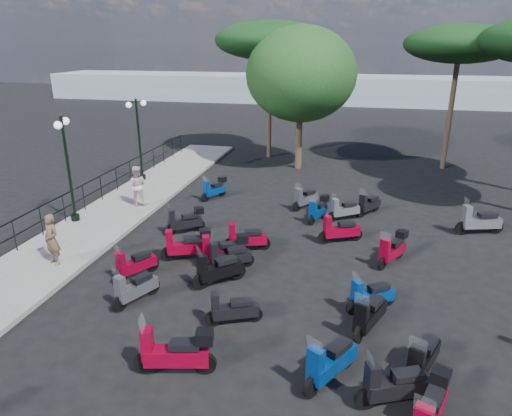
% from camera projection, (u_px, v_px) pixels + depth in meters
% --- Properties ---
extents(ground, '(120.00, 120.00, 0.00)m').
position_uv_depth(ground, '(233.00, 292.00, 13.23)').
color(ground, black).
rests_on(ground, ground).
extents(sidewalk, '(3.00, 30.00, 0.15)m').
position_uv_depth(sidewalk, '(89.00, 231.00, 17.30)').
color(sidewalk, slate).
rests_on(sidewalk, ground).
extents(railing, '(0.04, 26.04, 1.10)m').
position_uv_depth(railing, '(52.00, 209.00, 17.10)').
color(railing, black).
rests_on(railing, sidewalk).
extents(lamp_post_1, '(0.58, 1.16, 4.11)m').
position_uv_depth(lamp_post_1, '(68.00, 163.00, 17.30)').
color(lamp_post_1, black).
rests_on(lamp_post_1, sidewalk).
extents(lamp_post_2, '(0.64, 1.13, 4.07)m').
position_uv_depth(lamp_post_2, '(139.00, 134.00, 22.70)').
color(lamp_post_2, black).
rests_on(lamp_post_2, sidewalk).
extents(woman, '(0.72, 0.61, 1.67)m').
position_uv_depth(woman, '(52.00, 240.00, 14.29)').
color(woman, brown).
rests_on(woman, sidewalk).
extents(pedestrian_far, '(0.99, 0.86, 1.73)m').
position_uv_depth(pedestrian_far, '(137.00, 186.00, 19.51)').
color(pedestrian_far, beige).
rests_on(pedestrian_far, sidewalk).
extents(scooter_2, '(0.84, 1.48, 1.27)m').
position_uv_depth(scooter_2, '(135.00, 289.00, 12.53)').
color(scooter_2, black).
rests_on(scooter_2, ground).
extents(scooter_3, '(0.96, 1.37, 1.25)m').
position_uv_depth(scooter_3, '(135.00, 265.00, 13.89)').
color(scooter_3, black).
rests_on(scooter_3, ground).
extents(scooter_4, '(1.34, 1.07, 1.25)m').
position_uv_depth(scooter_4, '(185.00, 221.00, 17.14)').
color(scooter_4, black).
rests_on(scooter_4, ground).
extents(scooter_5, '(0.87, 1.40, 1.21)m').
position_uv_depth(scooter_5, '(214.00, 189.00, 20.89)').
color(scooter_5, black).
rests_on(scooter_5, ground).
extents(scooter_8, '(1.35, 1.26, 1.38)m').
position_uv_depth(scooter_8, '(218.00, 270.00, 13.46)').
color(scooter_8, black).
rests_on(scooter_8, ground).
extents(scooter_9, '(1.62, 0.89, 1.37)m').
position_uv_depth(scooter_9, '(224.00, 251.00, 14.61)').
color(scooter_9, black).
rests_on(scooter_9, ground).
extents(scooter_10, '(1.59, 0.71, 1.30)m').
position_uv_depth(scooter_10, '(246.00, 238.00, 15.69)').
color(scooter_10, black).
rests_on(scooter_10, ground).
extents(scooter_11, '(0.96, 1.39, 1.27)m').
position_uv_depth(scooter_11, '(305.00, 199.00, 19.69)').
color(scooter_11, black).
rests_on(scooter_11, ground).
extents(scooter_13, '(1.79, 0.69, 1.44)m').
position_uv_depth(scooter_13, '(175.00, 353.00, 9.80)').
color(scooter_13, black).
rests_on(scooter_13, ground).
extents(scooter_14, '(1.42, 0.76, 1.20)m').
position_uv_depth(scooter_14, '(232.00, 310.00, 11.58)').
color(scooter_14, black).
rests_on(scooter_14, ground).
extents(scooter_15, '(1.40, 0.99, 1.29)m').
position_uv_depth(scooter_15, '(228.00, 257.00, 14.34)').
color(scooter_15, black).
rests_on(scooter_15, ground).
extents(scooter_16, '(1.56, 0.89, 1.33)m').
position_uv_depth(scooter_16, '(340.00, 230.00, 16.32)').
color(scooter_16, black).
rests_on(scooter_16, ground).
extents(scooter_17, '(1.31, 0.97, 1.22)m').
position_uv_depth(scooter_17, '(344.00, 210.00, 18.40)').
color(scooter_17, black).
rests_on(scooter_17, ground).
extents(scooter_19, '(1.59, 0.84, 1.34)m').
position_uv_depth(scooter_19, '(394.00, 386.00, 8.96)').
color(scooter_19, black).
rests_on(scooter_19, ground).
extents(scooter_20, '(1.06, 1.57, 1.41)m').
position_uv_depth(scooter_20, '(330.00, 363.00, 9.57)').
color(scooter_20, black).
rests_on(scooter_20, ground).
extents(scooter_21, '(1.33, 1.01, 1.25)m').
position_uv_depth(scooter_21, '(370.00, 296.00, 12.17)').
color(scooter_21, black).
rests_on(scooter_21, ground).
extents(scooter_22, '(0.74, 1.45, 1.21)m').
position_uv_depth(scooter_22, '(318.00, 210.00, 18.34)').
color(scooter_22, black).
rests_on(scooter_22, ground).
extents(scooter_23, '(0.96, 1.34, 1.23)m').
position_uv_depth(scooter_23, '(369.00, 205.00, 19.00)').
color(scooter_23, black).
rests_on(scooter_23, ground).
extents(scooter_25, '(0.86, 1.64, 1.37)m').
position_uv_depth(scooter_25, '(429.00, 413.00, 8.24)').
color(scooter_25, black).
rests_on(scooter_25, ground).
extents(scooter_26, '(0.87, 1.60, 1.36)m').
position_uv_depth(scooter_26, '(422.00, 360.00, 9.69)').
color(scooter_26, black).
rests_on(scooter_26, ground).
extents(scooter_28, '(0.99, 1.46, 1.29)m').
position_uv_depth(scooter_28, '(392.00, 250.00, 14.76)').
color(scooter_28, black).
rests_on(scooter_28, ground).
extents(scooter_29, '(1.79, 0.79, 1.46)m').
position_uv_depth(scooter_29, '(479.00, 222.00, 17.00)').
color(scooter_29, black).
rests_on(scooter_29, ground).
extents(scooter_30, '(0.87, 1.60, 1.36)m').
position_uv_depth(scooter_30, '(369.00, 315.00, 11.25)').
color(scooter_30, black).
rests_on(scooter_30, ground).
extents(scooter_31, '(1.62, 0.89, 1.37)m').
position_uv_depth(scooter_31, '(187.00, 245.00, 15.02)').
color(scooter_31, black).
rests_on(scooter_31, ground).
extents(broadleaf_tree, '(5.92, 5.92, 7.69)m').
position_uv_depth(broadleaf_tree, '(301.00, 75.00, 24.33)').
color(broadleaf_tree, '#38281E').
rests_on(broadleaf_tree, ground).
extents(pine_0, '(5.78, 5.78, 7.73)m').
position_uv_depth(pine_0, '(460.00, 44.00, 23.77)').
color(pine_0, '#38281E').
rests_on(pine_0, ground).
extents(pine_2, '(6.38, 6.38, 8.01)m').
position_uv_depth(pine_2, '(270.00, 41.00, 26.27)').
color(pine_2, '#38281E').
rests_on(pine_2, ground).
extents(distant_hills, '(70.00, 8.00, 3.00)m').
position_uv_depth(distant_hills, '(334.00, 89.00, 53.93)').
color(distant_hills, gray).
rests_on(distant_hills, ground).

